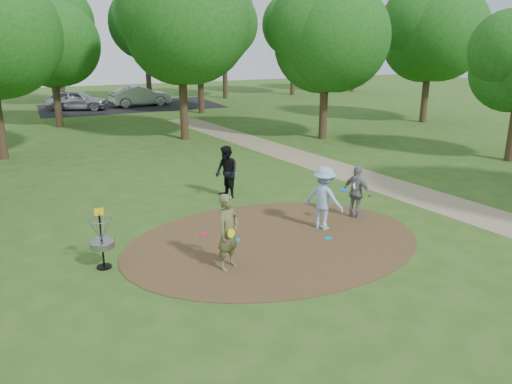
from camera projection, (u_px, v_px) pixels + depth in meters
name	position (u px, v px, depth m)	size (l,w,h in m)	color
ground	(274.00, 242.00, 13.73)	(100.00, 100.00, 0.00)	#2D5119
dirt_clearing	(274.00, 241.00, 13.73)	(8.40, 8.40, 0.02)	#47301C
footpath	(410.00, 193.00, 18.05)	(2.00, 40.00, 0.01)	#8C7A5B
parking_lot	(131.00, 106.00, 40.57)	(14.00, 8.00, 0.01)	black
player_observer_with_disc	(228.00, 232.00, 11.91)	(0.83, 0.75, 1.89)	brown
player_throwing_with_disc	(324.00, 198.00, 14.42)	(1.40, 1.40, 1.87)	#95B5DE
player_walking_with_disc	(227.00, 172.00, 17.22)	(0.84, 1.00, 1.84)	black
player_waiting_with_disc	(357.00, 192.00, 15.33)	(0.71, 1.06, 1.67)	gray
disc_ground_cyan	(236.00, 240.00, 13.80)	(0.22, 0.22, 0.02)	#187FC3
disc_ground_blue	(328.00, 238.00, 13.91)	(0.22, 0.22, 0.02)	#0B83C1
disc_ground_red	(204.00, 234.00, 14.19)	(0.22, 0.22, 0.02)	#D81549
car_left	(77.00, 100.00, 38.20)	(1.82, 4.52, 1.54)	#A9ABB1
car_right	(140.00, 96.00, 40.44)	(1.69, 4.84, 1.60)	#9C9EA3
disc_golf_basket	(101.00, 234.00, 11.95)	(0.63, 0.63, 1.54)	black
tree_ring	(247.00, 37.00, 22.46)	(37.19, 46.09, 9.82)	#332316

